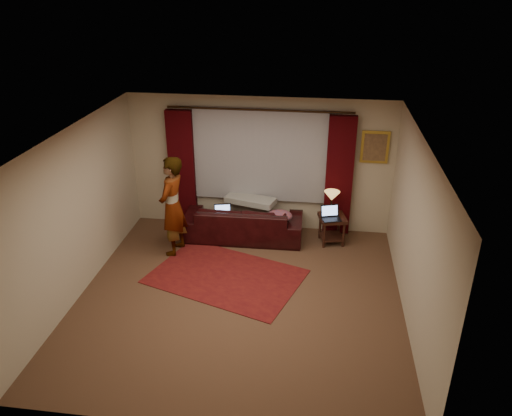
{
  "coord_description": "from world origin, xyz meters",
  "views": [
    {
      "loc": [
        1.12,
        -6.35,
        4.62
      ],
      "look_at": [
        0.1,
        1.2,
        1.0
      ],
      "focal_mm": 35.0,
      "sensor_mm": 36.0,
      "label": 1
    }
  ],
  "objects_px": {
    "laptop_sofa": "(223,213)",
    "end_table": "(332,229)",
    "person": "(172,206)",
    "laptop_table": "(332,214)",
    "tiffany_lamp": "(331,203)",
    "sofa": "(243,216)"
  },
  "relations": [
    {
      "from": "tiffany_lamp",
      "to": "person",
      "type": "relative_size",
      "value": 0.25
    },
    {
      "from": "end_table",
      "to": "laptop_table",
      "type": "xyz_separation_m",
      "value": [
        -0.02,
        -0.13,
        0.39
      ]
    },
    {
      "from": "sofa",
      "to": "laptop_table",
      "type": "bearing_deg",
      "value": 175.02
    },
    {
      "from": "sofa",
      "to": "laptop_sofa",
      "type": "xyz_separation_m",
      "value": [
        -0.36,
        -0.14,
        0.12
      ]
    },
    {
      "from": "sofa",
      "to": "tiffany_lamp",
      "type": "relative_size",
      "value": 4.84
    },
    {
      "from": "person",
      "to": "end_table",
      "type": "bearing_deg",
      "value": 112.87
    },
    {
      "from": "tiffany_lamp",
      "to": "person",
      "type": "xyz_separation_m",
      "value": [
        -2.77,
        -0.81,
        0.14
      ]
    },
    {
      "from": "tiffany_lamp",
      "to": "laptop_table",
      "type": "xyz_separation_m",
      "value": [
        0.01,
        -0.22,
        -0.11
      ]
    },
    {
      "from": "sofa",
      "to": "tiffany_lamp",
      "type": "xyz_separation_m",
      "value": [
        1.63,
        0.11,
        0.32
      ]
    },
    {
      "from": "end_table",
      "to": "tiffany_lamp",
      "type": "bearing_deg",
      "value": 113.39
    },
    {
      "from": "sofa",
      "to": "laptop_sofa",
      "type": "relative_size",
      "value": 6.45
    },
    {
      "from": "end_table",
      "to": "laptop_sofa",
      "type": "bearing_deg",
      "value": -175.49
    },
    {
      "from": "sofa",
      "to": "tiffany_lamp",
      "type": "bearing_deg",
      "value": -177.33
    },
    {
      "from": "laptop_table",
      "to": "sofa",
      "type": "bearing_deg",
      "value": 159.02
    },
    {
      "from": "sofa",
      "to": "end_table",
      "type": "height_order",
      "value": "sofa"
    },
    {
      "from": "laptop_table",
      "to": "person",
      "type": "bearing_deg",
      "value": 174.83
    },
    {
      "from": "end_table",
      "to": "person",
      "type": "relative_size",
      "value": 0.3
    },
    {
      "from": "person",
      "to": "laptop_table",
      "type": "bearing_deg",
      "value": 110.41
    },
    {
      "from": "laptop_sofa",
      "to": "end_table",
      "type": "relative_size",
      "value": 0.64
    },
    {
      "from": "tiffany_lamp",
      "to": "person",
      "type": "bearing_deg",
      "value": -163.76
    },
    {
      "from": "sofa",
      "to": "laptop_sofa",
      "type": "distance_m",
      "value": 0.4
    },
    {
      "from": "laptop_sofa",
      "to": "laptop_table",
      "type": "xyz_separation_m",
      "value": [
        2.0,
        0.03,
        0.1
      ]
    }
  ]
}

